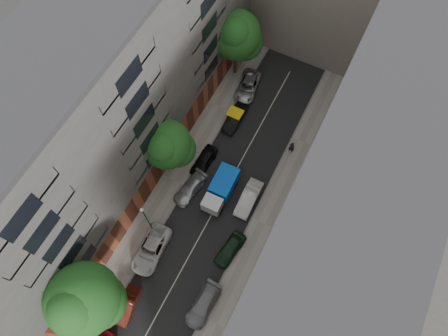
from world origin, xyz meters
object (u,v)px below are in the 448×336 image
Objects in this scene: tarp_truck at (221,189)px; car_left_5 at (235,118)px; car_left_1 at (128,305)px; tree_near at (84,301)px; car_left_2 at (151,249)px; car_left_4 at (204,161)px; car_right_3 at (249,198)px; car_left_3 at (190,188)px; car_right_1 at (203,305)px; car_right_2 at (230,249)px; pedestrian at (292,147)px; tree_mid at (167,146)px; lamp_post at (147,219)px; car_left_6 at (248,86)px; tree_far at (237,37)px.

car_left_5 is (-2.75, 9.02, -0.63)m from tarp_truck.
tree_near reaches higher than car_left_1.
car_left_2 is 11.20m from car_left_4.
tree_near reaches higher than car_left_5.
car_right_3 is (5.76, -8.38, 0.03)m from car_left_5.
car_left_2 is at bearing -112.45° from tarp_truck.
car_left_5 is at bearing 97.06° from car_left_3.
car_left_1 is at bearing -150.07° from car_right_1.
car_right_2 is 5.80m from car_right_3.
car_left_4 is 9.95m from pedestrian.
car_left_3 is 10.19m from car_left_5.
car_left_5 is 10.59m from tree_mid.
lamp_post is at bearing -91.65° from car_left_3.
car_left_6 reaches higher than car_left_3.
car_left_4 is 14.37m from tree_far.
car_left_4 is (-0.80, 16.80, 0.07)m from car_left_1.
car_right_3 is at bearing -54.77° from car_left_5.
tarp_truck is at bearing -85.14° from car_left_6.
pedestrian is at bearing 59.33° from car_left_3.
car_right_1 is 2.42× the size of pedestrian.
tarp_truck reaches higher than car_right_1.
tree_mid is at bearing 102.26° from car_left_2.
tree_mid reaches higher than car_right_3.
tarp_truck reaches higher than car_left_3.
tree_near is 5.27× the size of pedestrian.
tarp_truck is 0.99× the size of car_left_2.
car_left_4 is 15.30m from car_right_1.
car_left_5 is at bearing 86.41° from tree_near.
car_left_1 is 5.66m from car_left_2.
car_right_1 is 9.79m from lamp_post.
car_right_2 is 0.49× the size of tree_mid.
car_right_2 is (7.07, -19.03, -0.01)m from car_left_6.
car_right_1 is 15.77m from tree_mid.
car_left_1 is at bearing 70.85° from pedestrian.
car_left_1 is at bearing -78.28° from car_left_3.
pedestrian is at bearing 59.96° from car_left_2.
car_left_3 is at bearing -91.50° from car_left_5.
pedestrian is at bearing 36.52° from tree_mid.
tree_far is (-3.10, 6.37, 5.70)m from car_left_5.
tarp_truck is 1.31× the size of car_right_2.
car_left_2 is 10.52m from tree_mid.
pedestrian is at bearing 62.80° from car_left_1.
car_right_1 is (6.40, 3.30, 0.04)m from car_left_1.
lamp_post is at bearing -85.97° from tree_far.
car_left_3 is 0.54× the size of tree_mid.
car_right_3 is at bearing 25.61° from car_left_3.
car_left_4 is 0.94× the size of car_left_5.
tree_near reaches higher than tree_mid.
car_left_4 is at bearing 39.56° from tree_mid.
lamp_post reaches higher than car_left_3.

